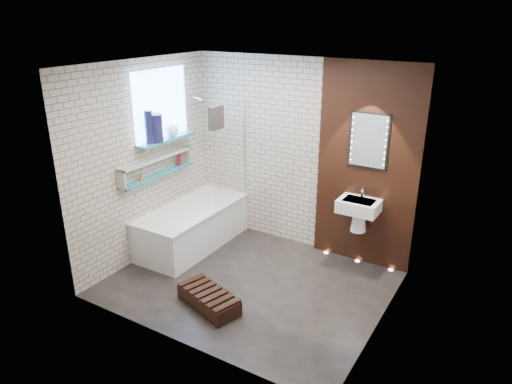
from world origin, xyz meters
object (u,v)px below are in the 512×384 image
Objects in this scene: washbasin at (359,210)px; bathtub at (193,226)px; walnut_step at (209,300)px; bath_screen at (230,155)px; led_mirror at (369,141)px.

bathtub is at bearing -163.99° from washbasin.
washbasin is at bearing 57.99° from walnut_step.
washbasin is (1.82, 0.18, -0.49)m from bath_screen.
walnut_step is (0.74, -1.55, -1.19)m from bath_screen.
bathtub is at bearing 134.60° from walnut_step.
walnut_step is (1.09, -1.11, -0.21)m from bathtub.
bath_screen is (0.35, 0.44, 0.99)m from bathtub.
bathtub is at bearing -160.22° from led_mirror.
led_mirror is (1.82, 0.34, 0.37)m from bath_screen.
washbasin is 0.75× the size of walnut_step.
washbasin is at bearing 16.01° from bathtub.
bathtub is 3.00× the size of washbasin.
led_mirror reaches higher than bath_screen.
led_mirror is 2.68m from walnut_step.
bath_screen is 1.89m from washbasin.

